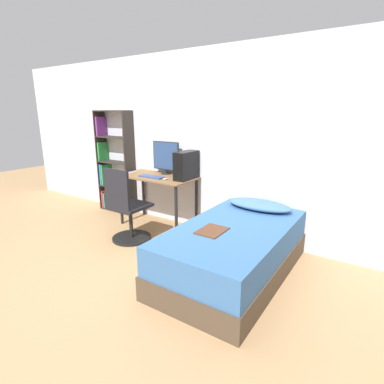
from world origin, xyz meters
name	(u,v)px	position (x,y,z in m)	size (l,w,h in m)	color
ground_plane	(133,265)	(0.00, 0.00, 0.00)	(14.00, 14.00, 0.00)	tan
wall_back	(201,143)	(0.00, 1.43, 1.25)	(8.00, 0.05, 2.50)	silver
desk	(157,184)	(-0.54, 1.10, 0.65)	(1.15, 0.60, 0.77)	brown
bookshelf	(112,165)	(-1.69, 1.28, 0.80)	(0.70, 0.24, 1.70)	#2D2823
office_chair	(127,213)	(-0.53, 0.45, 0.39)	(0.52, 0.52, 1.00)	black
bed	(233,250)	(1.02, 0.47, 0.27)	(1.03, 1.87, 0.54)	#4C3D2D
pillow	(259,205)	(1.02, 1.14, 0.59)	(0.78, 0.36, 0.11)	teal
magazine	(212,231)	(0.89, 0.23, 0.54)	(0.24, 0.32, 0.01)	#56331E
monitor	(166,157)	(-0.54, 1.30, 1.03)	(0.48, 0.16, 0.48)	black
keyboard	(152,177)	(-0.55, 0.98, 0.78)	(0.39, 0.13, 0.02)	#33477A
pc_tower	(186,165)	(-0.08, 1.18, 0.96)	(0.17, 0.41, 0.39)	black
mouse	(165,179)	(-0.30, 0.98, 0.78)	(0.06, 0.09, 0.02)	silver
phone	(133,172)	(-1.04, 1.11, 0.78)	(0.07, 0.14, 0.01)	#B7B7BC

